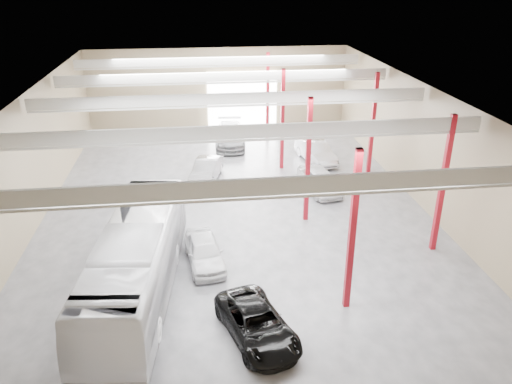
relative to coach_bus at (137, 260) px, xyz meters
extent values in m
cube|color=#47474C|center=(4.87, 8.00, -1.65)|extent=(22.00, 32.00, 0.01)
cube|color=#A4A49F|center=(4.87, 8.00, 5.35)|extent=(22.00, 32.00, 0.12)
cube|color=#756249|center=(4.87, 24.00, 1.85)|extent=(22.00, 0.12, 7.00)
cube|color=#756249|center=(4.87, -8.00, 1.85)|extent=(22.00, 0.12, 7.00)
cube|color=#756249|center=(-6.13, 8.00, 1.85)|extent=(0.12, 32.00, 7.00)
cube|color=#756249|center=(15.87, 8.00, 1.85)|extent=(0.12, 32.00, 7.00)
cube|color=white|center=(6.87, 23.85, 0.85)|extent=(6.00, 0.20, 5.00)
cube|color=maroon|center=(8.67, -2.00, 1.85)|extent=(0.25, 0.25, 7.00)
cube|color=maroon|center=(8.67, 6.00, 1.85)|extent=(0.25, 0.25, 7.00)
cube|color=maroon|center=(8.67, 14.00, 1.85)|extent=(0.25, 0.25, 7.00)
cube|color=maroon|center=(8.67, 21.00, 1.85)|extent=(0.25, 0.25, 7.00)
cube|color=maroon|center=(14.37, 2.00, 1.85)|extent=(0.25, 0.25, 7.00)
cube|color=maroon|center=(14.37, 12.00, 1.85)|extent=(0.25, 0.25, 7.00)
cube|color=beige|center=(4.87, -4.00, 4.90)|extent=(21.60, 0.15, 0.60)
cube|color=beige|center=(4.87, -4.00, 4.50)|extent=(21.60, 0.10, 0.10)
cube|color=beige|center=(4.87, 2.00, 4.90)|extent=(21.60, 0.15, 0.60)
cube|color=beige|center=(4.87, 2.00, 4.50)|extent=(21.60, 0.10, 0.10)
cube|color=beige|center=(4.87, 8.00, 4.90)|extent=(21.60, 0.15, 0.60)
cube|color=beige|center=(4.87, 8.00, 4.50)|extent=(21.60, 0.10, 0.10)
cube|color=beige|center=(4.87, 14.00, 4.90)|extent=(21.60, 0.15, 0.60)
cube|color=beige|center=(4.87, 14.00, 4.50)|extent=(21.60, 0.10, 0.10)
cube|color=beige|center=(4.87, 20.00, 4.90)|extent=(21.60, 0.15, 0.60)
cube|color=beige|center=(4.87, 20.00, 4.50)|extent=(21.60, 0.10, 0.10)
imported|color=white|center=(0.00, 0.00, 0.00)|extent=(4.00, 12.09, 3.31)
imported|color=black|center=(4.70, -3.50, -1.02)|extent=(3.33, 4.97, 1.27)
imported|color=white|center=(2.87, 2.00, -0.97)|extent=(2.12, 4.17, 1.36)
imported|color=#A0A0A5|center=(3.32, 12.50, -0.95)|extent=(2.57, 4.48, 1.40)
imported|color=slate|center=(5.44, 19.39, -0.83)|extent=(2.69, 5.83, 1.65)
imported|color=silver|center=(11.39, 14.95, -0.90)|extent=(2.44, 4.78, 1.50)
imported|color=silver|center=(10.37, 9.75, -0.91)|extent=(2.45, 4.58, 1.48)
camera|label=1|loc=(2.77, -18.63, 11.36)|focal=35.00mm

